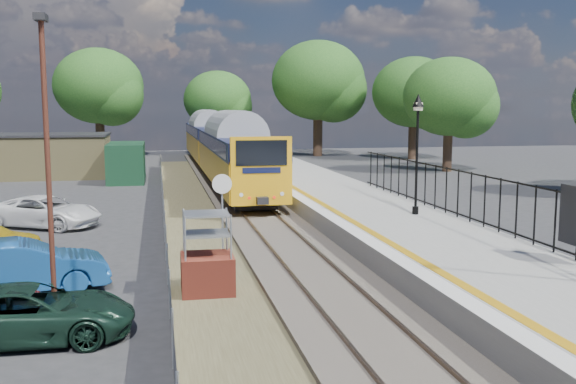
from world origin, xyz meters
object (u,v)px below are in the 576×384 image
object	(u,v)px
train	(218,144)
car_green	(30,313)
speed_sign	(222,204)
victorian_lamp_north	(418,126)
carpark_lamp	(47,153)
car_blue	(24,267)
brick_plinth	(207,255)
car_white	(45,212)

from	to	relation	value
train	car_green	distance (m)	34.53
car_green	speed_sign	bearing A→B (deg)	-41.42
victorian_lamp_north	carpark_lamp	bearing A→B (deg)	-146.52
victorian_lamp_north	car_blue	distance (m)	14.68
brick_plinth	car_green	world-z (taller)	brick_plinth
train	carpark_lamp	bearing A→B (deg)	-101.68
train	car_white	world-z (taller)	train
brick_plinth	victorian_lamp_north	bearing A→B (deg)	35.83
train	car_blue	world-z (taller)	train
victorian_lamp_north	carpark_lamp	distance (m)	14.49
victorian_lamp_north	carpark_lamp	xyz separation A→B (m)	(-12.09, -7.99, -0.32)
train	carpark_lamp	distance (m)	33.58
brick_plinth	car_white	distance (m)	12.64
train	car_white	size ratio (longest dim) A/B	8.64
victorian_lamp_north	train	world-z (taller)	victorian_lamp_north
victorian_lamp_north	speed_sign	world-z (taller)	victorian_lamp_north
car_green	car_blue	world-z (taller)	car_blue
brick_plinth	carpark_lamp	size ratio (longest dim) A/B	0.32
car_green	car_blue	bearing A→B (deg)	12.35
victorian_lamp_north	car_blue	size ratio (longest dim) A/B	1.05
speed_sign	car_white	bearing A→B (deg)	133.31
brick_plinth	car_green	size ratio (longest dim) A/B	0.51
brick_plinth	car_white	world-z (taller)	brick_plinth
speed_sign	car_white	distance (m)	10.95
train	car_green	world-z (taller)	train
speed_sign	car_green	xyz separation A→B (m)	(-4.66, -5.30, -1.43)
car_green	car_white	bearing A→B (deg)	7.77
car_white	speed_sign	bearing A→B (deg)	-115.55
train	speed_sign	bearing A→B (deg)	-95.02
victorian_lamp_north	train	distance (m)	25.48
brick_plinth	carpark_lamp	bearing A→B (deg)	-152.59
train	car_green	size ratio (longest dim) A/B	9.31
victorian_lamp_north	car_green	world-z (taller)	victorian_lamp_north
car_white	car_green	bearing A→B (deg)	-145.03
train	brick_plinth	world-z (taller)	train
carpark_lamp	car_green	world-z (taller)	carpark_lamp
victorian_lamp_north	car_green	size ratio (longest dim) A/B	1.05
car_white	victorian_lamp_north	bearing A→B (deg)	-82.22
train	victorian_lamp_north	bearing A→B (deg)	-77.96
speed_sign	car_blue	world-z (taller)	speed_sign
car_green	carpark_lamp	bearing A→B (deg)	-23.02
train	car_white	xyz separation A→B (m)	(-9.08, -19.80, -1.69)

